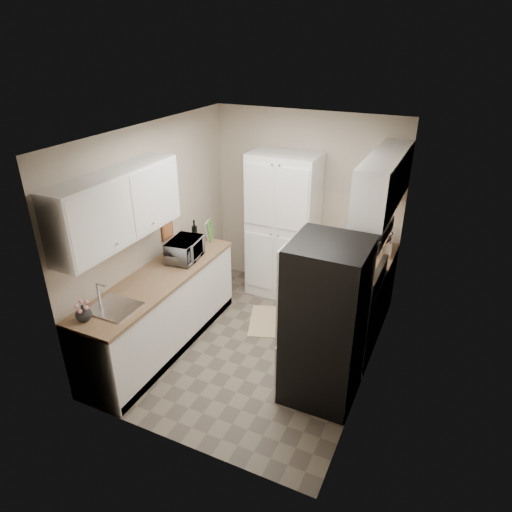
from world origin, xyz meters
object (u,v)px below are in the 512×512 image
Objects in this scene: wine_bottle at (195,232)px; microwave at (185,250)px; toaster_oven at (378,245)px; pantry_cabinet at (283,227)px; refrigerator at (325,323)px; electric_range at (347,314)px.

microwave is at bearing -71.32° from wine_bottle.
toaster_oven is at bearing -67.61° from microwave.
pantry_cabinet is 1.29m from toaster_oven.
wine_bottle is at bearing -139.34° from pantry_cabinet.
refrigerator is at bearing -111.43° from microwave.
electric_range is 4.08× the size of wine_bottle.
electric_range is at bearing -113.29° from toaster_oven.
toaster_oven is at bearing 82.18° from electric_range.
wine_bottle is 2.31m from toaster_oven.
pantry_cabinet is 1.20m from wine_bottle.
wine_bottle reaches higher than electric_range.
microwave is at bearing 166.12° from refrigerator.
wine_bottle is at bearing 11.13° from microwave.
pantry_cabinet is 5.63× the size of toaster_oven.
refrigerator reaches higher than electric_range.
microwave is 1.68× the size of wine_bottle.
wine_bottle is (-2.08, 0.14, 0.58)m from electric_range.
microwave is (-1.92, -0.33, 0.57)m from electric_range.
toaster_oven is (0.12, 0.84, 0.54)m from electric_range.
pantry_cabinet reaches higher than toaster_oven.
microwave is 0.51m from wine_bottle.
pantry_cabinet is at bearing -38.23° from microwave.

